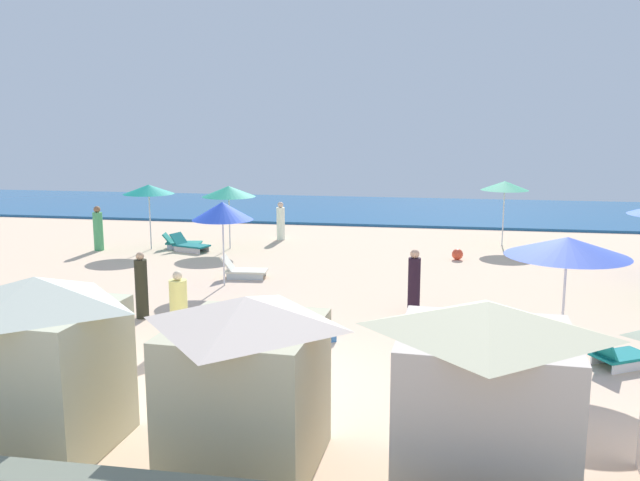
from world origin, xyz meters
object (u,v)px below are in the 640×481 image
Objects in this scene: cabana_3 at (484,401)px; lounge_chair_3_0 at (181,243)px; beachgoer_0 at (414,282)px; umbrella_1 at (505,186)px; beachgoer_1 at (281,222)px; cabana_1 at (40,361)px; lounge_chair_7_0 at (189,245)px; beachgoer_2 at (179,309)px; umbrella_7 at (229,191)px; umbrella_3 at (149,189)px; umbrella_5 at (567,247)px; lounge_chair_5_0 at (617,355)px; beachgoer_4 at (98,230)px; lounge_chair_0_0 at (243,270)px; cooler_box_0 at (324,334)px; beachgoer_3 at (141,287)px; cabana_2 at (247,380)px; beach_ball_1 at (457,254)px; lounge_chair_5_1 at (530,335)px; umbrella_0 at (223,211)px.

lounge_chair_3_0 is at bearing 126.22° from cabana_3.
cabana_3 is 1.63× the size of beachgoer_0.
umbrella_1 is 1.62× the size of beachgoer_1.
cabana_1 is at bearing 179.87° from cabana_3.
beachgoer_2 is at bearing -142.61° from lounge_chair_7_0.
umbrella_7 reaches higher than beachgoer_1.
umbrella_7 is at bearing -42.21° from beachgoer_2.
cabana_3 is 19.39m from umbrella_3.
umbrella_5 is 15.11m from umbrella_7.
lounge_chair_5_0 is 0.80× the size of beachgoer_4.
lounge_chair_0_0 is 0.86× the size of beachgoer_4.
lounge_chair_7_0 is at bearing -34.13° from beachgoer_2.
cooler_box_0 is (5.42, -10.24, -2.07)m from umbrella_7.
umbrella_7 is 1.44× the size of beachgoer_3.
cabana_3 reaches higher than cabana_2.
cabana_1 reaches higher than lounge_chair_7_0.
cooler_box_0 is (3.93, -12.50, -0.58)m from beachgoer_1.
umbrella_5 is at bearing 46.88° from cabana_2.
beachgoer_1 is at bearing -1.99° from lounge_chair_0_0.
umbrella_3 is 16.89m from umbrella_5.
umbrella_1 is at bearing 77.35° from cabana_2.
beach_ball_1 is (3.22, 9.60, 0.04)m from cooler_box_0.
lounge_chair_5_0 reaches higher than cooler_box_0.
lounge_chair_0_0 is at bearing 150.23° from beachgoer_0.
lounge_chair_5_0 is at bearing 64.01° from cabana_3.
beachgoer_3 is (-9.35, 0.50, 0.55)m from lounge_chair_5_1.
lounge_chair_0_0 reaches higher than lounge_chair_5_1.
cabana_2 is 7.80m from lounge_chair_5_1.
umbrella_3 is (-13.43, -3.13, -0.06)m from umbrella_1.
beachgoer_1 is at bearing 73.28° from cooler_box_0.
umbrella_7 is at bearing -166.60° from umbrella_1.
lounge_chair_5_1 is at bearing 80.56° from cabana_3.
umbrella_5 is at bearing -144.76° from beachgoer_2.
cabana_3 is 1.71× the size of beachgoer_1.
beachgoer_4 is (-3.47, -0.40, 0.56)m from lounge_chair_7_0.
beachgoer_1 reaches higher than beach_ball_1.
beachgoer_1 is 7.73m from beach_ball_1.
cabana_3 is 1.07× the size of umbrella_0.
cabana_1 is 16.04m from umbrella_7.
lounge_chair_7_0 is at bearing 35.01° from lounge_chair_0_0.
umbrella_5 is 5.54m from cooler_box_0.
umbrella_3 reaches higher than lounge_chair_5_0.
cabana_3 is at bearing -157.71° from lounge_chair_3_0.
cooler_box_0 is (3.21, 0.58, -0.59)m from beachgoer_2.
beachgoer_4 is (-16.37, 9.65, 0.55)m from lounge_chair_5_0.
umbrella_5 is 4.89m from beachgoer_0.
lounge_chair_7_0 is at bearing -5.02° from umbrella_3.
cabana_1 is 1.68× the size of lounge_chair_5_1.
beachgoer_4 is at bearing -166.25° from umbrella_7.
umbrella_5 reaches higher than beachgoer_1.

